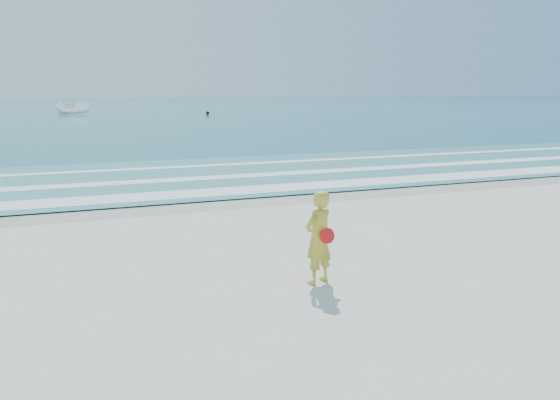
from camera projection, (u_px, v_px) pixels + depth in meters
name	position (u px, v px, depth m)	size (l,w,h in m)	color
ground	(336.00, 321.00, 8.00)	(400.00, 400.00, 0.00)	silver
wet_sand	(202.00, 203.00, 16.26)	(400.00, 2.40, 0.00)	#B2A893
ocean	(92.00, 106.00, 104.34)	(400.00, 190.00, 0.04)	#19727F
shallow	(173.00, 177.00, 20.84)	(400.00, 10.00, 0.01)	#59B7AD
foam_near	(193.00, 193.00, 17.44)	(400.00, 1.40, 0.01)	white
foam_mid	(177.00, 180.00, 20.10)	(400.00, 0.90, 0.01)	white
foam_far	(163.00, 168.00, 23.13)	(400.00, 0.60, 0.01)	white
boat	(74.00, 108.00, 70.37)	(1.76, 4.68, 1.81)	white
buoy	(208.00, 113.00, 70.70)	(0.45, 0.45, 0.45)	black
woman	(318.00, 237.00, 9.40)	(0.71, 0.61, 1.65)	gold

